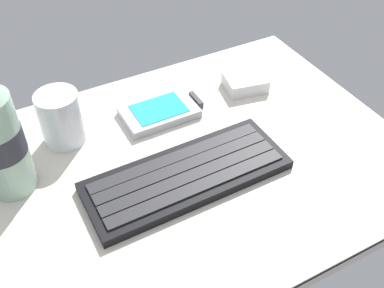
% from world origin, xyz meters
% --- Properties ---
extents(ground_plane, '(0.64, 0.48, 0.03)m').
position_xyz_m(ground_plane, '(0.00, -0.00, -0.01)').
color(ground_plane, beige).
extents(keyboard, '(0.29, 0.11, 0.02)m').
position_xyz_m(keyboard, '(-0.03, -0.03, 0.01)').
color(keyboard, black).
rests_on(keyboard, ground_plane).
extents(handheld_device, '(0.13, 0.08, 0.02)m').
position_xyz_m(handheld_device, '(0.01, 0.12, 0.01)').
color(handheld_device, '#B7BABF').
rests_on(handheld_device, ground_plane).
extents(juice_cup, '(0.06, 0.06, 0.09)m').
position_xyz_m(juice_cup, '(-0.15, 0.13, 0.04)').
color(juice_cup, silver).
rests_on(juice_cup, ground_plane).
extents(charger_block, '(0.08, 0.07, 0.02)m').
position_xyz_m(charger_block, '(0.17, 0.11, 0.01)').
color(charger_block, white).
rests_on(charger_block, ground_plane).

